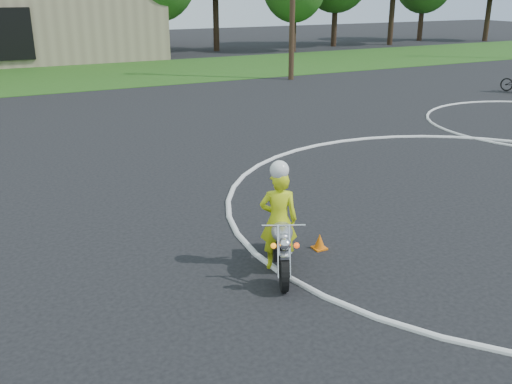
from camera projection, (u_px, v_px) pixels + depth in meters
name	position (u px, v px, depth m)	size (l,w,h in m)	color
grass_strip	(165.00, 71.00, 33.14)	(120.00, 10.00, 0.02)	#1E4714
course_markings	(511.00, 173.00, 14.95)	(19.05, 19.05, 0.12)	silver
primary_motorcycle	(281.00, 244.00, 9.65)	(1.07, 1.87, 1.05)	black
rider_primary_grp	(279.00, 217.00, 9.62)	(0.76, 0.65, 1.95)	#D0DF17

